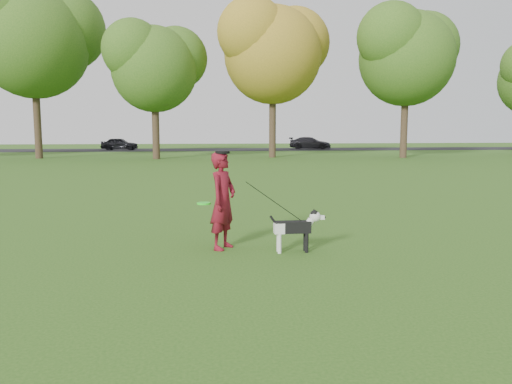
{
  "coord_description": "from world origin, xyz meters",
  "views": [
    {
      "loc": [
        -1.1,
        -8.47,
        2.0
      ],
      "look_at": [
        -0.17,
        -0.24,
        0.95
      ],
      "focal_mm": 35.0,
      "sensor_mm": 36.0,
      "label": 1
    }
  ],
  "objects": [
    {
      "name": "car_left",
      "position": [
        -8.63,
        40.0,
        0.6
      ],
      "size": [
        3.5,
        1.65,
        1.16
      ],
      "primitive_type": "imported",
      "rotation": [
        0.0,
        0.0,
        1.48
      ],
      "color": "black",
      "rests_on": "road"
    },
    {
      "name": "ground",
      "position": [
        0.0,
        0.0,
        0.0
      ],
      "size": [
        120.0,
        120.0,
        0.0
      ],
      "primitive_type": "plane",
      "color": "#285116",
      "rests_on": "ground"
    },
    {
      "name": "man_held_items",
      "position": [
        0.1,
        -0.46,
        0.81
      ],
      "size": [
        1.75,
        0.48,
        1.17
      ],
      "color": "#25FF20",
      "rests_on": "ground"
    },
    {
      "name": "dog",
      "position": [
        0.45,
        -0.62,
        0.43
      ],
      "size": [
        0.93,
        0.19,
        0.71
      ],
      "color": "black",
      "rests_on": "ground"
    },
    {
      "name": "road",
      "position": [
        0.0,
        40.0,
        0.01
      ],
      "size": [
        120.0,
        7.0,
        0.02
      ],
      "primitive_type": "cube",
      "color": "black",
      "rests_on": "ground"
    },
    {
      "name": "tree_row",
      "position": [
        -1.43,
        26.07,
        7.41
      ],
      "size": [
        51.74,
        8.86,
        12.01
      ],
      "color": "#38281C",
      "rests_on": "ground"
    },
    {
      "name": "man",
      "position": [
        -0.73,
        -0.26,
        0.81
      ],
      "size": [
        0.64,
        0.71,
        1.63
      ],
      "primitive_type": "imported",
      "rotation": [
        0.0,
        0.0,
        1.03
      ],
      "color": "#5F0D16",
      "rests_on": "ground"
    },
    {
      "name": "car_right",
      "position": [
        9.74,
        40.0,
        0.61
      ],
      "size": [
        4.39,
        2.78,
        1.19
      ],
      "primitive_type": "imported",
      "rotation": [
        0.0,
        0.0,
        1.28
      ],
      "color": "black",
      "rests_on": "road"
    }
  ]
}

